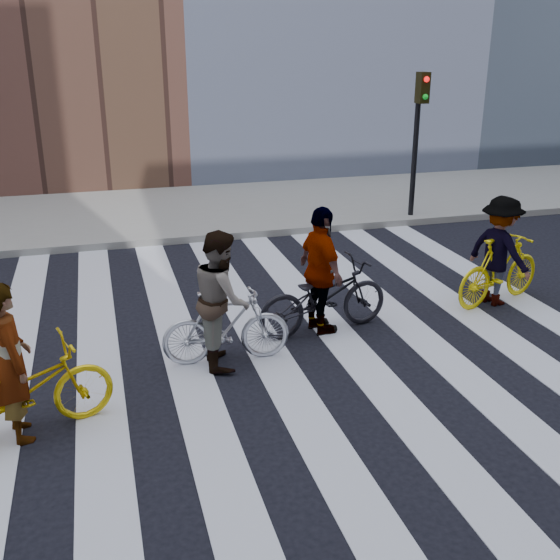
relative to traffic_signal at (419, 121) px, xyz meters
name	(u,v)px	position (x,y,z in m)	size (l,w,h in m)	color
ground	(300,338)	(-4.40, -5.32, -2.28)	(100.00, 100.00, 0.00)	black
sidewalk_far	(208,209)	(-4.40, 2.18, -2.20)	(100.00, 5.00, 0.15)	gray
zebra_crosswalk	(300,338)	(-4.40, -5.32, -2.27)	(8.25, 10.00, 0.01)	silver
traffic_signal	(419,121)	(0.00, 0.00, 0.00)	(0.22, 0.42, 3.33)	black
bike_yellow_left	(21,393)	(-7.92, -6.82, -1.78)	(0.67, 1.92, 1.01)	yellow
bike_silver_mid	(226,326)	(-5.53, -5.74, -1.78)	(0.47, 1.65, 0.99)	silver
bike_yellow_right	(500,270)	(-0.96, -4.90, -1.73)	(0.52, 1.83, 1.10)	yellow
bike_dark_rear	(324,297)	(-4.01, -5.18, -1.75)	(0.70, 2.00, 1.05)	black
rider_left	(11,362)	(-7.97, -6.82, -1.41)	(0.63, 0.41, 1.73)	slate
rider_mid	(222,299)	(-5.58, -5.74, -1.39)	(0.86, 0.67, 1.77)	slate
rider_right	(499,251)	(-1.01, -4.90, -1.41)	(1.12, 0.64, 1.73)	slate
rider_rear	(321,271)	(-4.06, -5.18, -1.36)	(1.08, 0.45, 1.84)	slate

